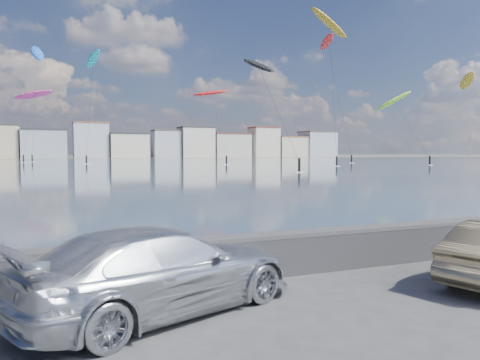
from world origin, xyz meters
The scene contains 15 objects.
ground centered at (0.00, 0.00, 0.00)m, with size 700.00×700.00×0.00m, color #333335.
bay_water centered at (0.00, 91.50, 0.01)m, with size 500.00×177.00×0.00m, color #314753.
far_shore_strip centered at (0.00, 200.00, 0.01)m, with size 500.00×60.00×0.00m, color #4C473D.
seawall centered at (0.00, 2.70, 0.58)m, with size 400.00×0.36×1.08m.
far_buildings centered at (1.31, 186.00, 6.03)m, with size 240.79×13.26×14.60m.
car_silver centered at (-1.66, 1.29, 0.79)m, with size 2.20×5.42×1.57m, color silver.
kitesurfer_0 centered at (6.04, 108.82, 23.96)m, with size 5.21×12.37×26.64m.
kitesurfer_3 centered at (-6.49, 132.56, 29.07)m, with size 4.79×11.07×32.60m.
kitesurfer_4 centered at (89.30, 77.39, 19.35)m, with size 7.96×16.62×21.50m.
kitesurfer_6 centered at (-7.63, 130.86, 17.76)m, with size 10.83×14.45×19.98m.
kitesurfer_9 centered at (30.12, 93.86, 15.62)m, with size 8.29×11.26×16.97m.
kitesurfer_13 centered at (24.72, 55.53, 15.03)m, with size 5.36×11.34×17.20m.
kitesurfer_14 centered at (59.73, 92.74, 29.17)m, with size 6.78×11.42×31.29m.
kitesurfer_15 centered at (49.66, 76.00, 28.65)m, with size 10.50×10.81×32.08m.
kitesurfer_16 centered at (66.92, 76.54, 13.79)m, with size 8.91×12.87×16.79m.
Camera 1 is at (-3.44, -7.02, 2.95)m, focal length 35.00 mm.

